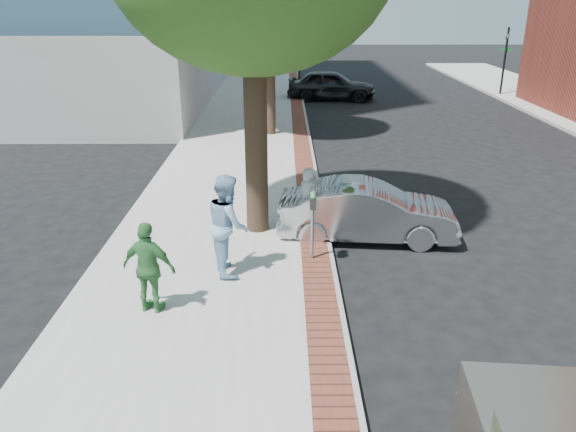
{
  "coord_description": "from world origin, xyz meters",
  "views": [
    {
      "loc": [
        0.04,
        -10.56,
        5.34
      ],
      "look_at": [
        0.11,
        0.03,
        1.2
      ],
      "focal_mm": 35.0,
      "sensor_mm": 36.0,
      "label": 1
    }
  ],
  "objects_px": {
    "person_officer": "(228,224)",
    "bg_car": "(331,85)",
    "parking_meter": "(313,212)",
    "person_green": "(149,268)",
    "person_gray": "(307,203)",
    "sedan_silver": "(367,211)"
  },
  "relations": [
    {
      "from": "parking_meter",
      "to": "person_green",
      "type": "xyz_separation_m",
      "value": [
        -2.92,
        -2.1,
        -0.22
      ]
    },
    {
      "from": "person_gray",
      "to": "person_green",
      "type": "height_order",
      "value": "person_green"
    },
    {
      "from": "parking_meter",
      "to": "sedan_silver",
      "type": "xyz_separation_m",
      "value": [
        1.35,
        1.41,
        -0.53
      ]
    },
    {
      "from": "bg_car",
      "to": "person_green",
      "type": "bearing_deg",
      "value": 173.63
    },
    {
      "from": "parking_meter",
      "to": "sedan_silver",
      "type": "relative_size",
      "value": 0.36
    },
    {
      "from": "person_gray",
      "to": "person_green",
      "type": "bearing_deg",
      "value": -79.7
    },
    {
      "from": "person_officer",
      "to": "bg_car",
      "type": "distance_m",
      "value": 21.52
    },
    {
      "from": "person_green",
      "to": "person_officer",
      "type": "bearing_deg",
      "value": -112.58
    },
    {
      "from": "person_green",
      "to": "sedan_silver",
      "type": "relative_size",
      "value": 0.4
    },
    {
      "from": "sedan_silver",
      "to": "person_green",
      "type": "bearing_deg",
      "value": 134.7
    },
    {
      "from": "parking_meter",
      "to": "person_officer",
      "type": "xyz_separation_m",
      "value": [
        -1.7,
        -0.56,
        -0.04
      ]
    },
    {
      "from": "person_officer",
      "to": "person_green",
      "type": "distance_m",
      "value": 1.97
    },
    {
      "from": "person_officer",
      "to": "sedan_silver",
      "type": "height_order",
      "value": "person_officer"
    },
    {
      "from": "parking_meter",
      "to": "person_officer",
      "type": "distance_m",
      "value": 1.79
    },
    {
      "from": "person_officer",
      "to": "person_green",
      "type": "bearing_deg",
      "value": 127.39
    },
    {
      "from": "person_green",
      "to": "bg_car",
      "type": "relative_size",
      "value": 0.35
    },
    {
      "from": "sedan_silver",
      "to": "bg_car",
      "type": "distance_m",
      "value": 19.24
    },
    {
      "from": "bg_car",
      "to": "sedan_silver",
      "type": "bearing_deg",
      "value": -176.12
    },
    {
      "from": "person_green",
      "to": "bg_car",
      "type": "distance_m",
      "value": 23.26
    },
    {
      "from": "parking_meter",
      "to": "person_green",
      "type": "height_order",
      "value": "person_green"
    },
    {
      "from": "parking_meter",
      "to": "sedan_silver",
      "type": "bearing_deg",
      "value": 46.24
    },
    {
      "from": "person_officer",
      "to": "parking_meter",
      "type": "bearing_deg",
      "value": -85.82
    }
  ]
}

